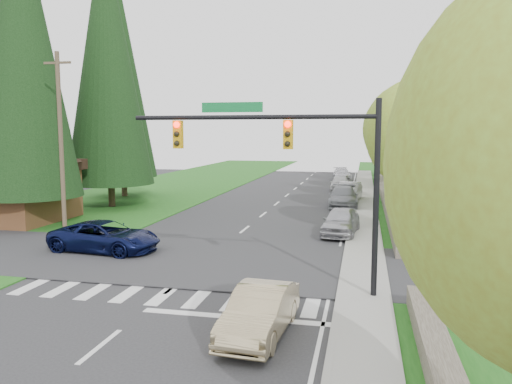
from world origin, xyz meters
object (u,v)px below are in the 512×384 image
(suv_navy, at_px, (105,237))
(parked_car_c, at_px, (349,192))
(parked_car_e, at_px, (342,174))
(parked_car_d, at_px, (340,184))
(sedan_champagne, at_px, (260,311))
(parked_car_a, at_px, (341,221))
(parked_car_b, at_px, (343,197))

(suv_navy, height_order, parked_car_c, parked_car_c)
(suv_navy, height_order, parked_car_e, suv_navy)
(parked_car_d, distance_m, parked_car_e, 12.02)
(sedan_champagne, height_order, parked_car_a, parked_car_a)
(sedan_champagne, height_order, suv_navy, suv_navy)
(parked_car_a, relative_size, parked_car_e, 0.92)
(suv_navy, distance_m, parked_car_a, 12.56)
(suv_navy, height_order, parked_car_d, parked_car_d)
(parked_car_e, bearing_deg, parked_car_c, -93.66)
(sedan_champagne, distance_m, parked_car_b, 25.24)
(suv_navy, distance_m, parked_car_d, 28.95)
(parked_car_b, distance_m, parked_car_c, 3.15)
(parked_car_d, bearing_deg, parked_car_e, 89.92)
(sedan_champagne, xyz_separation_m, parked_car_d, (0.54, 35.34, 0.09))
(sedan_champagne, distance_m, parked_car_e, 47.36)
(parked_car_c, distance_m, parked_car_d, 7.08)
(sedan_champagne, height_order, parked_car_d, parked_car_d)
(parked_car_a, bearing_deg, parked_car_e, 98.05)
(parked_car_b, bearing_deg, parked_car_a, -90.20)
(sedan_champagne, xyz_separation_m, suv_navy, (-9.22, 8.09, 0.06))
(parked_car_a, height_order, parked_car_b, parked_car_b)
(parked_car_c, distance_m, parked_car_e, 19.06)
(parked_car_b, height_order, parked_car_e, parked_car_b)
(parked_car_c, bearing_deg, suv_navy, -111.56)
(sedan_champagne, height_order, parked_car_b, parked_car_b)
(sedan_champagne, distance_m, parked_car_a, 14.56)
(parked_car_e, bearing_deg, parked_car_a, -95.43)
(parked_car_e, bearing_deg, sedan_champagne, -98.09)
(suv_navy, bearing_deg, sedan_champagne, -125.38)
(parked_car_e, bearing_deg, parked_car_d, -96.19)
(parked_car_c, xyz_separation_m, parked_car_d, (-1.05, 7.00, -0.03))
(suv_navy, bearing_deg, parked_car_d, -13.85)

